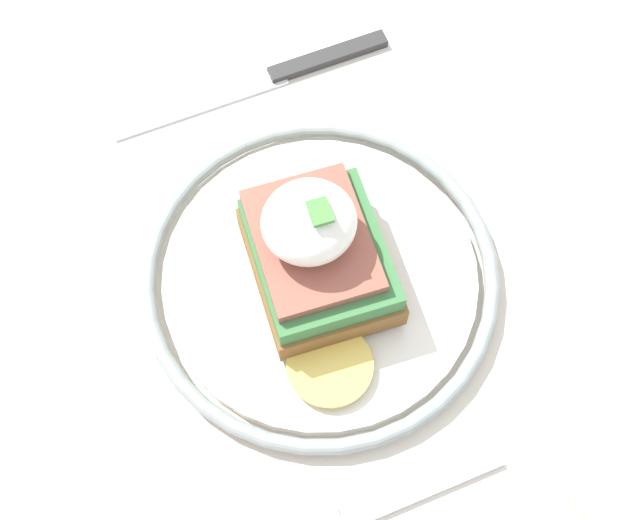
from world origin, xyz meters
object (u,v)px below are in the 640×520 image
object	(u,v)px
plate	(320,277)
knife	(274,76)
fork	(382,508)
sandwich	(317,252)

from	to	relation	value
plate	knife	size ratio (longest dim) A/B	1.10
knife	fork	bearing A→B (deg)	175.46
plate	sandwich	xyz separation A→B (m)	(0.00, 0.00, 0.04)
plate	sandwich	distance (m)	0.04
fork	knife	distance (m)	0.31
plate	fork	distance (m)	0.15
sandwich	fork	distance (m)	0.16
plate	fork	world-z (taller)	plate
knife	plate	bearing A→B (deg)	174.29
fork	plate	bearing A→B (deg)	-3.24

